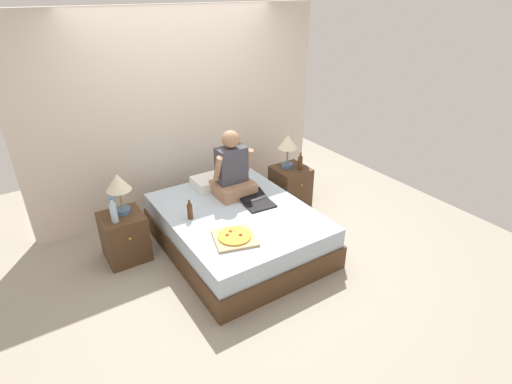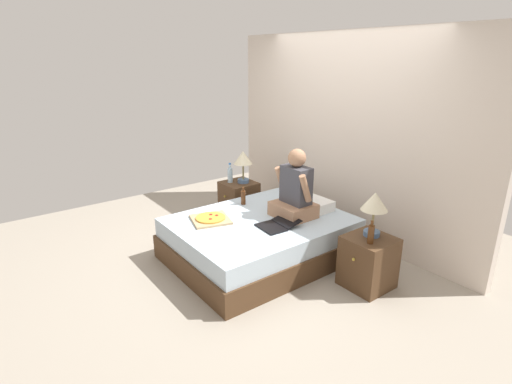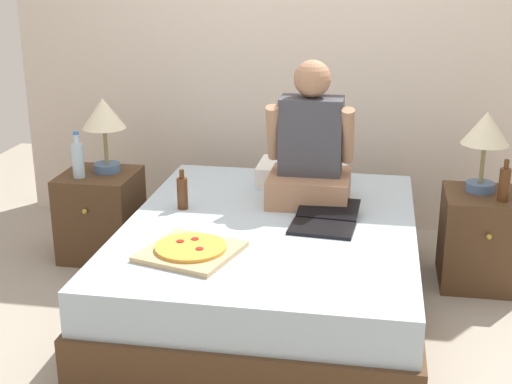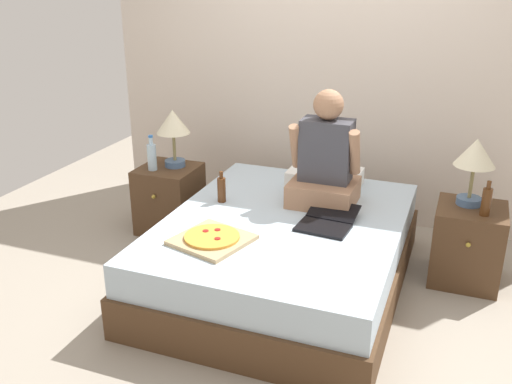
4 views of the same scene
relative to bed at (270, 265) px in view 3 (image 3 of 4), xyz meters
The scene contains 14 objects.
ground_plane 0.23m from the bed, ahead, with size 5.89×5.89×0.00m, color #9E9384.
wall_back 1.67m from the bed, 90.00° to the left, with size 3.89×0.12×2.50m, color beige.
bed is the anchor object (origin of this frame).
nightstand_left 1.23m from the bed, 156.32° to the left, with size 0.44×0.47×0.53m.
lamp_on_left_nightstand 1.36m from the bed, 153.40° to the left, with size 0.26×0.26×0.45m.
water_bottle 1.34m from the bed, 161.49° to the left, with size 0.07×0.07×0.28m.
nightstand_right 1.23m from the bed, 23.68° to the left, with size 0.44×0.47×0.53m.
lamp_on_right_nightstand 1.37m from the bed, 26.39° to the left, with size 0.26×0.26×0.45m.
beer_bottle 1.32m from the bed, 18.22° to the left, with size 0.06×0.06×0.23m.
pillow 0.75m from the bed, 82.79° to the left, with size 0.52×0.34×0.12m, color white.
person_seated 0.66m from the bed, 66.30° to the left, with size 0.47×0.40×0.78m.
laptop 0.38m from the bed, ahead, with size 0.35×0.44×0.07m.
pizza_box 0.61m from the bed, 122.83° to the right, with size 0.49×0.49×0.05m.
beer_bottle_on_bed 0.61m from the bed, 165.85° to the left, with size 0.06×0.06×0.22m.
Camera 3 is at (0.51, -3.37, 1.79)m, focal length 50.00 mm.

